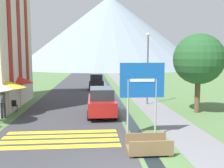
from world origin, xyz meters
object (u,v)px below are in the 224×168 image
object	(u,v)px
tree_by_path	(199,59)
road_sign	(142,87)
cafe_chair_far_left	(14,105)
cafe_umbrella_middle_yellow	(8,84)
person_standing_terrace	(3,102)
parked_car_near	(101,102)
parked_car_far	(96,81)
cafe_umbrella_rear_red	(20,80)
streetlamp	(148,63)
footbridge	(148,147)

from	to	relation	value
tree_by_path	road_sign	bearing A→B (deg)	-135.30
tree_by_path	cafe_chair_far_left	bearing A→B (deg)	175.15
cafe_umbrella_middle_yellow	person_standing_terrace	distance (m)	1.22
person_standing_terrace	parked_car_near	bearing A→B (deg)	3.22
parked_car_far	cafe_umbrella_rear_red	world-z (taller)	cafe_umbrella_rear_red
road_sign	streetlamp	size ratio (longest dim) A/B	0.62
parked_car_near	parked_car_far	size ratio (longest dim) A/B	0.92
parked_car_far	tree_by_path	xyz separation A→B (m)	(6.64, -13.21, 2.72)
cafe_chair_far_left	streetlamp	distance (m)	10.40
footbridge	parked_car_far	bearing A→B (deg)	94.83
cafe_umbrella_middle_yellow	tree_by_path	xyz separation A→B (m)	(12.48, 0.01, 1.58)
cafe_chair_far_left	cafe_umbrella_rear_red	xyz separation A→B (m)	(0.02, 1.63, 1.58)
cafe_umbrella_rear_red	parked_car_far	bearing A→B (deg)	60.93
parked_car_near	cafe_umbrella_rear_red	bearing A→B (deg)	152.71
parked_car_near	tree_by_path	distance (m)	7.10
cafe_umbrella_rear_red	road_sign	bearing A→B (deg)	-44.03
person_standing_terrace	cafe_umbrella_middle_yellow	bearing A→B (deg)	79.57
parked_car_near	tree_by_path	xyz separation A→B (m)	(6.54, 0.38, 2.72)
cafe_chair_far_left	streetlamp	size ratio (longest dim) A/B	0.15
cafe_umbrella_rear_red	cafe_umbrella_middle_yellow	bearing A→B (deg)	-89.94
parked_car_near	tree_by_path	size ratio (longest dim) A/B	0.75
footbridge	cafe_chair_far_left	size ratio (longest dim) A/B	2.00
cafe_umbrella_rear_red	tree_by_path	xyz separation A→B (m)	(12.48, -2.69, 1.54)
road_sign	person_standing_terrace	xyz separation A→B (m)	(-7.82, 4.03, -1.32)
cafe_umbrella_rear_red	person_standing_terrace	bearing A→B (deg)	-92.14
cafe_umbrella_middle_yellow	parked_car_far	bearing A→B (deg)	66.14
cafe_chair_far_left	tree_by_path	size ratio (longest dim) A/B	0.16
tree_by_path	parked_car_near	bearing A→B (deg)	-176.72
cafe_umbrella_rear_red	footbridge	bearing A→B (deg)	-51.69
footbridge	person_standing_terrace	world-z (taller)	person_standing_terrace
parked_car_near	cafe_umbrella_rear_red	distance (m)	6.79
footbridge	tree_by_path	world-z (taller)	tree_by_path
parked_car_far	cafe_chair_far_left	distance (m)	13.49
footbridge	parked_car_near	bearing A→B (deg)	103.87
footbridge	parked_car_far	xyz separation A→B (m)	(-1.69, 20.06, 0.68)
cafe_umbrella_rear_red	person_standing_terrace	distance (m)	3.56
tree_by_path	parked_car_far	bearing A→B (deg)	116.68
streetlamp	tree_by_path	bearing A→B (deg)	-49.73
cafe_chair_far_left	person_standing_terrace	bearing A→B (deg)	-104.78
parked_car_far	cafe_chair_far_left	xyz separation A→B (m)	(-5.87, -12.14, -0.40)
parked_car_near	cafe_chair_far_left	distance (m)	6.15
parked_car_near	cafe_umbrella_rear_red	world-z (taller)	cafe_umbrella_rear_red
road_sign	footbridge	bearing A→B (deg)	-94.06
cafe_chair_far_left	tree_by_path	bearing A→B (deg)	-16.23
person_standing_terrace	streetlamp	size ratio (longest dim) A/B	0.32
cafe_umbrella_rear_red	tree_by_path	size ratio (longest dim) A/B	0.44
parked_car_far	cafe_umbrella_middle_yellow	bearing A→B (deg)	-113.86
parked_car_near	streetlamp	xyz separation A→B (m)	(3.81, 3.60, 2.42)
parked_car_near	cafe_umbrella_middle_yellow	bearing A→B (deg)	176.47
road_sign	footbridge	size ratio (longest dim) A/B	2.07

